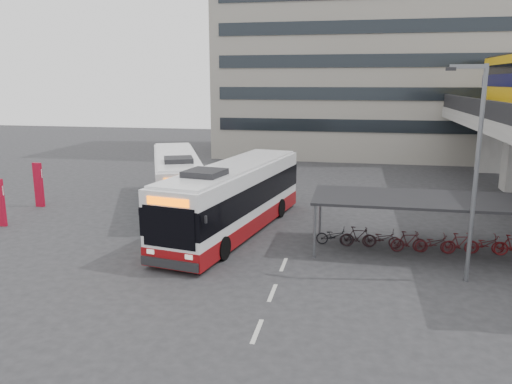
% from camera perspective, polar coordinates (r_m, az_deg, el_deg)
% --- Properties ---
extents(ground, '(120.00, 120.00, 0.00)m').
position_cam_1_polar(ground, '(22.21, -3.28, -7.84)').
color(ground, '#28282B').
rests_on(ground, ground).
extents(bike_shelter, '(10.00, 4.00, 2.54)m').
position_cam_1_polar(bike_shelter, '(24.24, 18.39, -3.50)').
color(bike_shelter, '#595B60').
rests_on(bike_shelter, ground).
extents(office_block, '(30.00, 15.00, 25.00)m').
position_cam_1_polar(office_block, '(56.36, 12.43, 17.10)').
color(office_block, gray).
rests_on(office_block, ground).
extents(road_markings, '(0.15, 7.60, 0.01)m').
position_cam_1_polar(road_markings, '(19.01, 1.89, -11.43)').
color(road_markings, beige).
rests_on(road_markings, ground).
extents(bus_main, '(5.09, 13.16, 3.81)m').
position_cam_1_polar(bus_main, '(25.92, -2.53, -0.77)').
color(bus_main, white).
rests_on(bus_main, ground).
extents(bus_teal, '(7.15, 12.28, 3.61)m').
position_cam_1_polar(bus_teal, '(31.32, -9.02, 1.23)').
color(bus_teal, white).
rests_on(bus_teal, ground).
extents(pedestrian, '(0.50, 0.70, 1.82)m').
position_cam_1_polar(pedestrian, '(26.56, -9.20, -2.51)').
color(pedestrian, black).
rests_on(pedestrian, ground).
extents(lamp_post, '(1.47, 0.34, 8.36)m').
position_cam_1_polar(lamp_post, '(20.49, 23.67, 3.17)').
color(lamp_post, '#595B60').
rests_on(lamp_post, ground).
extents(sign_totem_mid, '(0.57, 0.19, 2.62)m').
position_cam_1_polar(sign_totem_mid, '(30.32, -27.22, -1.02)').
color(sign_totem_mid, '#A60A22').
rests_on(sign_totem_mid, ground).
extents(sign_totem_north, '(0.60, 0.19, 2.79)m').
position_cam_1_polar(sign_totem_north, '(34.04, -23.60, 0.82)').
color(sign_totem_north, '#A60A22').
rests_on(sign_totem_north, ground).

